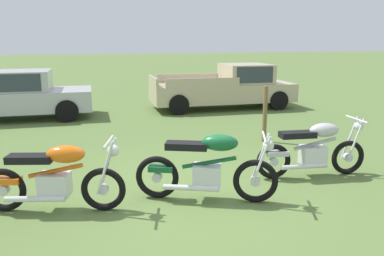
# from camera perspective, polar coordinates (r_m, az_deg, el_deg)

# --- Properties ---
(ground_plane) EXTENTS (120.00, 120.00, 0.00)m
(ground_plane) POSITION_cam_1_polar(r_m,az_deg,el_deg) (6.07, 0.01, -9.47)
(ground_plane) COLOR #567038
(motorcycle_orange) EXTENTS (1.92, 0.84, 1.02)m
(motorcycle_orange) POSITION_cam_1_polar(r_m,az_deg,el_deg) (5.61, -19.61, -6.95)
(motorcycle_orange) COLOR black
(motorcycle_orange) RESTS_ON ground
(motorcycle_green) EXTENTS (1.95, 1.08, 1.02)m
(motorcycle_green) POSITION_cam_1_polar(r_m,az_deg,el_deg) (5.63, 2.28, -5.91)
(motorcycle_green) COLOR black
(motorcycle_green) RESTS_ON ground
(motorcycle_silver) EXTENTS (1.97, 0.64, 1.02)m
(motorcycle_silver) POSITION_cam_1_polar(r_m,az_deg,el_deg) (6.93, 17.47, -3.05)
(motorcycle_silver) COLOR black
(motorcycle_silver) RESTS_ON ground
(car_silver) EXTENTS (4.52, 1.95, 1.43)m
(car_silver) POSITION_cam_1_polar(r_m,az_deg,el_deg) (12.53, -25.21, 4.75)
(car_silver) COLOR #B2B5BA
(car_silver) RESTS_ON ground
(pickup_truck_beige) EXTENTS (4.89, 2.02, 1.49)m
(pickup_truck_beige) POSITION_cam_1_polar(r_m,az_deg,el_deg) (13.39, 5.51, 6.16)
(pickup_truck_beige) COLOR #BCAD8C
(pickup_truck_beige) RESTS_ON ground
(fence_post_wooden) EXTENTS (0.10, 0.10, 1.29)m
(fence_post_wooden) POSITION_cam_1_polar(r_m,az_deg,el_deg) (8.99, 10.69, 2.00)
(fence_post_wooden) COLOR brown
(fence_post_wooden) RESTS_ON ground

